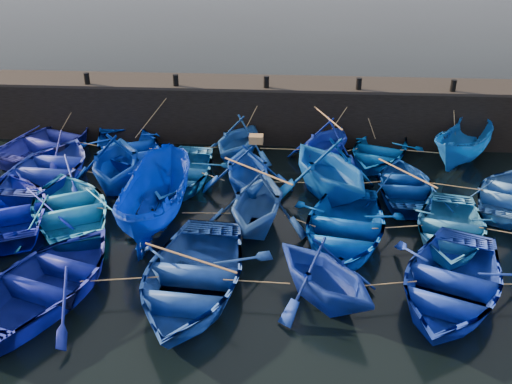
# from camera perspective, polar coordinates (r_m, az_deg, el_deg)

# --- Properties ---
(ground) EXTENTS (120.00, 120.00, 0.00)m
(ground) POSITION_cam_1_polar(r_m,az_deg,el_deg) (17.66, -0.74, -6.69)
(ground) COLOR black
(ground) RESTS_ON ground
(quay_wall) EXTENTS (26.00, 2.50, 2.50)m
(quay_wall) POSITION_cam_1_polar(r_m,az_deg,el_deg) (26.62, 1.12, 8.11)
(quay_wall) COLOR black
(quay_wall) RESTS_ON ground
(quay_top) EXTENTS (26.00, 2.50, 0.12)m
(quay_top) POSITION_cam_1_polar(r_m,az_deg,el_deg) (26.23, 1.15, 10.83)
(quay_top) COLOR black
(quay_top) RESTS_ON quay_wall
(bollard_0) EXTENTS (0.24, 0.24, 0.50)m
(bollard_0) POSITION_cam_1_polar(r_m,az_deg,el_deg) (26.90, -16.56, 10.83)
(bollard_0) COLOR black
(bollard_0) RESTS_ON quay_top
(bollard_1) EXTENTS (0.24, 0.24, 0.50)m
(bollard_1) POSITION_cam_1_polar(r_m,az_deg,el_deg) (25.79, -8.03, 11.02)
(bollard_1) COLOR black
(bollard_1) RESTS_ON quay_top
(bollard_2) EXTENTS (0.24, 0.24, 0.50)m
(bollard_2) POSITION_cam_1_polar(r_m,az_deg,el_deg) (25.28, 1.04, 10.95)
(bollard_2) COLOR black
(bollard_2) RESTS_ON quay_top
(bollard_3) EXTENTS (0.24, 0.24, 0.50)m
(bollard_3) POSITION_cam_1_polar(r_m,az_deg,el_deg) (25.40, 10.25, 10.61)
(bollard_3) COLOR black
(bollard_3) RESTS_ON quay_top
(bollard_4) EXTENTS (0.24, 0.24, 0.50)m
(bollard_4) POSITION_cam_1_polar(r_m,az_deg,el_deg) (26.13, 19.13, 10.02)
(bollard_4) COLOR black
(bollard_4) RESTS_ON quay_top
(boat_0) EXTENTS (5.63, 6.44, 1.11)m
(boat_0) POSITION_cam_1_polar(r_m,az_deg,el_deg) (26.60, -19.85, 4.90)
(boat_0) COLOR navy
(boat_0) RESTS_ON ground
(boat_1) EXTENTS (5.91, 6.62, 1.13)m
(boat_1) POSITION_cam_1_polar(r_m,az_deg,el_deg) (24.79, -12.70, 4.33)
(boat_1) COLOR #032FCA
(boat_1) RESTS_ON ground
(boat_2) EXTENTS (4.12, 4.45, 1.93)m
(boat_2) POSITION_cam_1_polar(r_m,az_deg,el_deg) (24.10, -1.77, 5.37)
(boat_2) COLOR #184C96
(boat_2) RESTS_ON ground
(boat_3) EXTENTS (4.42, 4.68, 1.96)m
(boat_3) POSITION_cam_1_polar(r_m,az_deg,el_deg) (23.99, 7.05, 5.10)
(boat_3) COLOR #1028B7
(boat_3) RESTS_ON ground
(boat_4) EXTENTS (4.79, 5.57, 0.97)m
(boat_4) POSITION_cam_1_polar(r_m,az_deg,el_deg) (24.66, 12.16, 4.07)
(boat_4) COLOR navy
(boat_4) RESTS_ON ground
(boat_5) EXTENTS (3.88, 4.66, 1.73)m
(boat_5) POSITION_cam_1_polar(r_m,az_deg,el_deg) (25.02, 20.05, 4.29)
(boat_5) COLOR #0D4FA0
(boat_5) RESTS_ON ground
(boat_6) EXTENTS (4.27, 5.74, 1.14)m
(boat_6) POSITION_cam_1_polar(r_m,az_deg,el_deg) (23.73, -19.92, 2.33)
(boat_6) COLOR #1C2FB1
(boat_6) RESTS_ON ground
(boat_7) EXTENTS (4.51, 4.98, 2.29)m
(boat_7) POSITION_cam_1_polar(r_m,az_deg,el_deg) (22.22, -13.81, 3.17)
(boat_7) COLOR #032E96
(boat_7) RESTS_ON ground
(boat_8) EXTENTS (4.00, 5.26, 1.02)m
(boat_8) POSITION_cam_1_polar(r_m,az_deg,el_deg) (22.17, -7.70, 1.88)
(boat_8) COLOR #155793
(boat_8) RESTS_ON ground
(boat_9) EXTENTS (4.03, 4.48, 2.09)m
(boat_9) POSITION_cam_1_polar(r_m,az_deg,el_deg) (21.02, -0.81, 2.31)
(boat_9) COLOR #103DA8
(boat_9) RESTS_ON ground
(boat_10) EXTENTS (5.75, 6.03, 2.47)m
(boat_10) POSITION_cam_1_polar(r_m,az_deg,el_deg) (20.94, 7.43, 2.56)
(boat_10) COLOR #084BB5
(boat_10) RESTS_ON ground
(boat_11) EXTENTS (3.34, 4.51, 0.90)m
(boat_11) POSITION_cam_1_polar(r_m,az_deg,el_deg) (21.91, 14.70, 0.73)
(boat_11) COLOR navy
(boat_11) RESTS_ON ground
(boat_12) EXTENTS (4.70, 5.28, 0.91)m
(boat_12) POSITION_cam_1_polar(r_m,az_deg,el_deg) (22.46, 23.93, -0.13)
(boat_12) COLOR blue
(boat_12) RESTS_ON ground
(boat_13) EXTENTS (5.74, 6.45, 1.10)m
(boat_13) POSITION_cam_1_polar(r_m,az_deg,el_deg) (21.21, -23.36, -1.28)
(boat_13) COLOR #0510A2
(boat_13) RESTS_ON ground
(boat_14) EXTENTS (5.78, 6.46, 1.10)m
(boat_14) POSITION_cam_1_polar(r_m,az_deg,el_deg) (20.42, -18.11, -1.41)
(boat_14) COLOR blue
(boat_14) RESTS_ON ground
(boat_15) EXTENTS (2.12, 5.29, 2.03)m
(boat_15) POSITION_cam_1_polar(r_m,az_deg,el_deg) (19.18, -10.13, -0.76)
(boat_15) COLOR #0023A4
(boat_15) RESTS_ON ground
(boat_16) EXTENTS (3.93, 4.41, 2.11)m
(boat_16) POSITION_cam_1_polar(r_m,az_deg,el_deg) (18.72, 0.13, -0.89)
(boat_16) COLOR #255196
(boat_16) RESTS_ON ground
(boat_17) EXTENTS (4.76, 5.99, 1.12)m
(boat_17) POSITION_cam_1_polar(r_m,az_deg,el_deg) (18.39, 8.77, -3.52)
(boat_17) COLOR #0039A4
(boat_17) RESTS_ON ground
(boat_18) EXTENTS (4.31, 5.30, 0.97)m
(boat_18) POSITION_cam_1_polar(r_m,az_deg,el_deg) (19.31, 18.84, -3.45)
(boat_18) COLOR #1D63A0
(boat_18) RESTS_ON ground
(boat_21) EXTENTS (5.39, 6.39, 1.13)m
(boat_21) POSITION_cam_1_polar(r_m,az_deg,el_deg) (16.77, -20.11, -8.24)
(boat_21) COLOR navy
(boat_21) RESTS_ON ground
(boat_22) EXTENTS (4.58, 6.09, 1.20)m
(boat_22) POSITION_cam_1_polar(r_m,az_deg,el_deg) (15.93, -6.55, -8.42)
(boat_22) COLOR navy
(boat_22) RESTS_ON ground
(boat_23) EXTENTS (4.74, 4.80, 1.91)m
(boat_23) POSITION_cam_1_polar(r_m,az_deg,el_deg) (15.47, 6.83, -8.00)
(boat_23) COLOR navy
(boat_23) RESTS_ON ground
(boat_24) EXTENTS (5.72, 6.56, 1.14)m
(boat_24) POSITION_cam_1_polar(r_m,az_deg,el_deg) (16.55, 18.87, -8.53)
(boat_24) COLOR navy
(boat_24) RESTS_ON ground
(wooden_crate) EXTENTS (0.50, 0.41, 0.29)m
(wooden_crate) POSITION_cam_1_polar(r_m,az_deg,el_deg) (20.54, 0.01, 5.32)
(wooden_crate) COLOR olive
(wooden_crate) RESTS_ON boat_9
(mooring_ropes) EXTENTS (17.96, 11.83, 2.10)m
(mooring_ropes) POSITION_cam_1_polar(r_m,az_deg,el_deg) (21.53, 0.83, 2.43)
(mooring_ropes) COLOR tan
(mooring_ropes) RESTS_ON ground
(loose_oars) EXTENTS (9.17, 11.60, 1.26)m
(loose_oars) POSITION_cam_1_polar(r_m,az_deg,el_deg) (19.55, 4.95, 1.95)
(loose_oars) COLOR #99724C
(loose_oars) RESTS_ON ground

